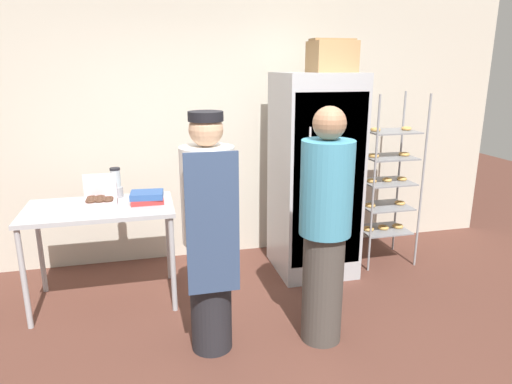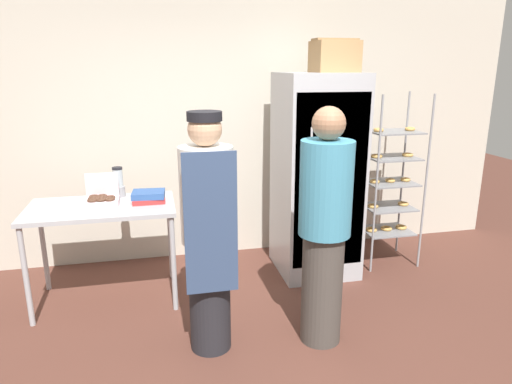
% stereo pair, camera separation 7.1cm
% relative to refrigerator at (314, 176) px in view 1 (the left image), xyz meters
% --- Properties ---
extents(ground_plane, '(14.00, 14.00, 0.00)m').
position_rel_refrigerator_xyz_m(ground_plane, '(-0.79, -1.47, -0.98)').
color(ground_plane, brown).
extents(back_wall, '(6.40, 0.12, 2.99)m').
position_rel_refrigerator_xyz_m(back_wall, '(-0.79, 0.71, 0.52)').
color(back_wall, beige).
rests_on(back_wall, ground_plane).
extents(refrigerator, '(0.74, 0.79, 1.96)m').
position_rel_refrigerator_xyz_m(refrigerator, '(0.00, 0.00, 0.00)').
color(refrigerator, '#ADAFB5').
rests_on(refrigerator, ground_plane).
extents(baking_rack, '(0.55, 0.46, 1.76)m').
position_rel_refrigerator_xyz_m(baking_rack, '(0.81, 0.02, -0.13)').
color(baking_rack, '#93969B').
rests_on(baking_rack, ground_plane).
extents(prep_counter, '(1.22, 0.71, 0.87)m').
position_rel_refrigerator_xyz_m(prep_counter, '(-2.00, -0.20, -0.20)').
color(prep_counter, '#ADAFB5').
rests_on(prep_counter, ground_plane).
extents(donut_box, '(0.28, 0.21, 0.25)m').
position_rel_refrigerator_xyz_m(donut_box, '(-1.99, -0.17, -0.06)').
color(donut_box, silver).
rests_on(donut_box, prep_counter).
extents(blender_pitcher, '(0.11, 0.11, 0.27)m').
position_rel_refrigerator_xyz_m(blender_pitcher, '(-1.86, 0.06, 0.01)').
color(blender_pitcher, '#99999E').
rests_on(blender_pitcher, prep_counter).
extents(binder_stack, '(0.29, 0.24, 0.10)m').
position_rel_refrigerator_xyz_m(binder_stack, '(-1.60, -0.18, -0.06)').
color(binder_stack, '#B72D2D').
rests_on(binder_stack, prep_counter).
extents(cardboard_storage_box, '(0.40, 0.35, 0.30)m').
position_rel_refrigerator_xyz_m(cardboard_storage_box, '(0.14, 0.02, 1.12)').
color(cardboard_storage_box, '#A87F51').
rests_on(cardboard_storage_box, refrigerator).
extents(person_baker, '(0.37, 0.38, 1.73)m').
position_rel_refrigerator_xyz_m(person_baker, '(-1.20, -1.12, -0.08)').
color(person_baker, '#232328').
rests_on(person_baker, ground_plane).
extents(person_customer, '(0.37, 0.37, 1.76)m').
position_rel_refrigerator_xyz_m(person_customer, '(-0.38, -1.20, -0.08)').
color(person_customer, '#47423D').
rests_on(person_customer, ground_plane).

